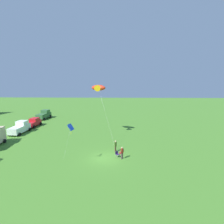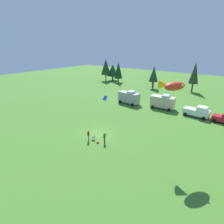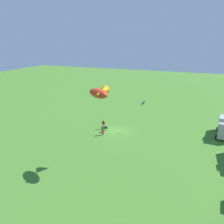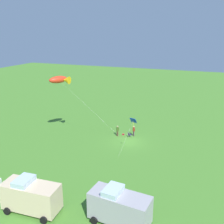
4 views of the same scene
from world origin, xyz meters
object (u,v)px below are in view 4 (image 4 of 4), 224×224
Objects in this scene: van_camper_beige at (31,196)px; person_kite_flyer at (117,130)px; van_motorhome_grey at (119,207)px; kite_large_fish at (60,80)px; folding_chair at (129,134)px; backpack_on_grass at (123,134)px; kite_diamond_blue at (133,121)px; person_spectator at (134,130)px.

person_kite_flyer is at bearing -96.57° from van_camper_beige.
person_kite_flyer is at bearing -64.06° from van_motorhome_grey.
kite_large_fish is (15.18, -15.38, 7.61)m from van_motorhome_grey.
kite_large_fish is (9.97, 3.61, 8.77)m from folding_chair.
person_kite_flyer is 0.31× the size of van_motorhome_grey.
person_kite_flyer reaches higher than backpack_on_grass.
van_motorhome_grey is (-6.33, 19.43, 1.53)m from backpack_on_grass.
van_motorhome_grey reaches higher than person_kite_flyer.
kite_diamond_blue is at bearing -105.13° from folding_chair.
person_spectator is 21.49m from van_camper_beige.
folding_chair is 19.73m from van_motorhome_grey.
van_camper_beige is at bearing -144.06° from person_spectator.
person_spectator is at bearing -172.25° from backpack_on_grass.
kite_diamond_blue is (-5.36, -14.67, 3.26)m from van_camper_beige.
kite_large_fish is 1.85× the size of kite_diamond_blue.
person_kite_flyer and person_spectator have the same top height.
kite_diamond_blue reaches higher than backpack_on_grass.
kite_diamond_blue is at bearing -119.18° from person_spectator.
person_spectator is at bearing -44.12° from person_kite_flyer.
person_spectator is 5.44× the size of backpack_on_grass.
van_motorhome_grey is (-7.10, 18.74, 0.62)m from person_kite_flyer.
person_spectator is 0.32× the size of kite_diamond_blue.
folding_chair is 20.77m from van_camper_beige.
folding_chair is 0.15× the size of van_camper_beige.
kite_large_fish reaches higher than person_kite_flyer.
person_spectator is at bearing -74.71° from kite_diamond_blue.
person_spectator is at bearing -71.52° from van_motorhome_grey.
kite_diamond_blue is (-1.78, 6.51, 3.88)m from person_spectator.
person_spectator is 0.31× the size of van_motorhome_grey.
van_camper_beige is at bearing -157.81° from person_kite_flyer.
folding_chair is at bearing -69.50° from van_motorhome_grey.
van_camper_beige is (3.58, 21.18, 0.62)m from person_spectator.
person_spectator is 0.32× the size of van_camper_beige.
person_spectator is 0.17× the size of kite_large_fish.
backpack_on_grass is 8.62m from kite_diamond_blue.
van_camper_beige is at bearing 84.83° from backpack_on_grass.
person_kite_flyer is 0.32× the size of kite_diamond_blue.
backpack_on_grass is 0.06× the size of kite_diamond_blue.
person_spectator is 14.03m from kite_large_fish.
folding_chair is 0.08× the size of kite_large_fish.
backpack_on_grass is 21.10m from van_camper_beige.
person_kite_flyer is at bearing 150.81° from folding_chair.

